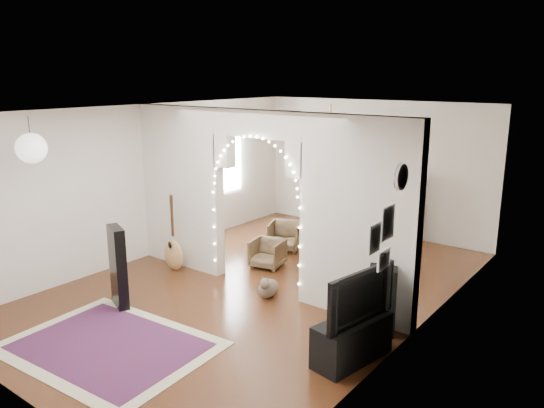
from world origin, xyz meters
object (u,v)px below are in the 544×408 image
Objects in this scene: acoustic_guitar at (173,243)px; floor_speaker at (382,301)px; dining_chair_left at (285,236)px; dining_chair_right at (267,253)px; media_console at (352,340)px; dining_table at (345,221)px; bookcase at (387,205)px.

acoustic_guitar reaches higher than floor_speaker.
dining_chair_left reaches higher than dining_chair_right.
acoustic_guitar reaches higher than media_console.
acoustic_guitar is 1.25× the size of floor_speaker.
dining_table is 1.22m from dining_chair_left.
floor_speaker is 1.66× the size of dining_chair_right.
floor_speaker is 0.66× the size of dining_table.
bookcase is 2.21m from dining_chair_left.
media_console is at bearing -66.27° from dining_chair_left.
media_console is 4.00m from dining_chair_left.
dining_table is (-1.81, 3.00, 0.43)m from media_console.
bookcase is 2.92m from dining_chair_right.
acoustic_guitar is 1.59m from dining_chair_right.
dining_table reaches higher than media_console.
acoustic_guitar reaches higher than dining_chair_left.
floor_speaker is at bearing -56.76° from dining_chair_left.
dining_chair_left is (-2.89, 1.92, -0.17)m from floor_speaker.
bookcase is 2.34× the size of dining_chair_left.
dining_table is at bearing -77.31° from bookcase.
floor_speaker is 0.84m from media_console.
acoustic_guitar is 1.09× the size of media_console.
dining_chair_right is at bearing -134.92° from dining_table.
floor_speaker is 3.47m from dining_chair_left.
dining_chair_right is at bearing 134.65° from floor_speaker.
acoustic_guitar is at bearing -149.57° from dining_chair_right.
bookcase reaches higher than floor_speaker.
dining_chair_left is at bearing -107.76° from bookcase.
floor_speaker is 1.50× the size of dining_chair_left.
bookcase reaches higher than acoustic_guitar.
dining_chair_left is 0.96m from dining_chair_right.
dining_table is at bearing 131.72° from media_console.
dining_chair_left is (-2.92, 2.73, 0.02)m from media_console.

